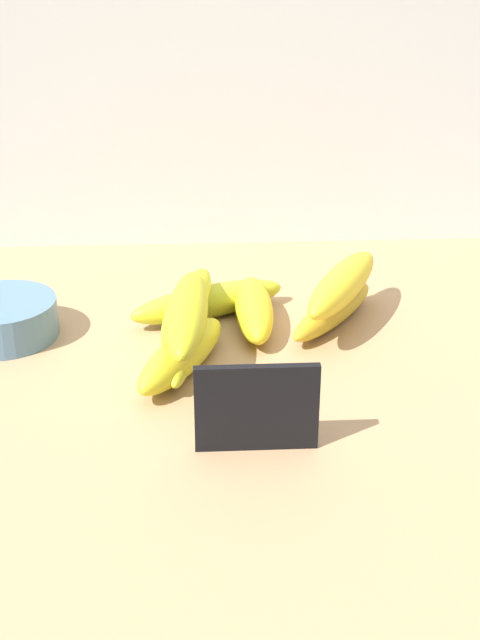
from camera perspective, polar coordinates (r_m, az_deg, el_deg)
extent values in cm
cube|color=tan|center=(90.37, 0.46, -4.24)|extent=(110.00, 76.00, 3.00)
cube|color=beige|center=(117.73, -0.70, 20.10)|extent=(130.00, 2.00, 70.00)
cube|color=black|center=(75.30, 1.22, -5.89)|extent=(11.00, 0.80, 8.40)
cube|color=olive|center=(78.09, 1.15, -8.02)|extent=(9.90, 1.20, 0.60)
cylinder|color=slate|center=(99.43, -15.58, 0.08)|extent=(12.25, 12.25, 4.34)
ellipsoid|color=gold|center=(99.42, 6.24, 0.61)|extent=(13.11, 15.90, 3.33)
ellipsoid|color=yellow|center=(88.73, -3.92, -2.24)|extent=(11.44, 16.68, 4.23)
ellipsoid|color=gold|center=(92.42, -4.20, -1.31)|extent=(3.70, 20.18, 3.44)
ellipsoid|color=yellow|center=(98.16, 0.94, 0.74)|extent=(4.35, 16.00, 4.30)
ellipsoid|color=gold|center=(100.49, -2.13, 1.25)|extent=(19.44, 11.42, 3.99)
ellipsoid|color=yellow|center=(97.35, 6.86, 2.43)|extent=(12.74, 18.63, 4.15)
ellipsoid|color=yellow|center=(91.95, -3.52, 1.02)|extent=(7.52, 19.11, 3.66)
ellipsoid|color=gold|center=(87.52, -3.54, 0.43)|extent=(5.41, 19.95, 4.15)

